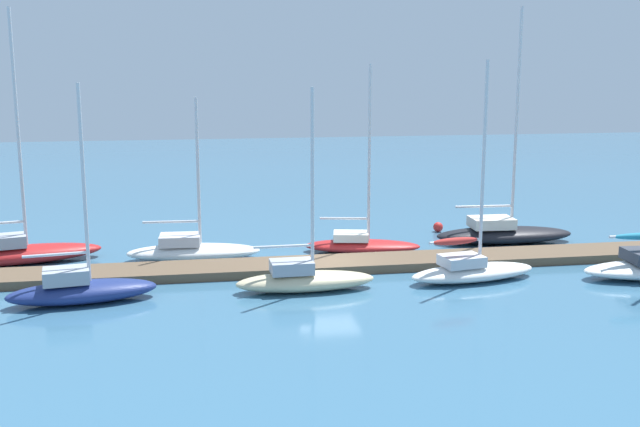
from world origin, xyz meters
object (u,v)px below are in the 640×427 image
object	(u,v)px
sailboat_1	(81,288)
mooring_buoy_red	(438,227)
sailboat_4	(361,243)
sailboat_5	(471,268)
sailboat_2	(192,249)
sailboat_6	(503,232)
sailboat_3	(304,278)
sailboat_0	(16,251)

from	to	relation	value
sailboat_1	mooring_buoy_red	size ratio (longest dim) A/B	15.59
sailboat_4	mooring_buoy_red	distance (m)	6.07
sailboat_4	sailboat_5	world-z (taller)	sailboat_5
sailboat_2	sailboat_6	xyz separation A→B (m)	(14.83, 0.82, 0.08)
sailboat_3	sailboat_4	xyz separation A→B (m)	(3.49, 5.60, -0.06)
sailboat_5	sailboat_6	bearing A→B (deg)	47.69
sailboat_0	mooring_buoy_red	bearing A→B (deg)	-4.19
sailboat_0	sailboat_4	world-z (taller)	sailboat_0
sailboat_3	mooring_buoy_red	world-z (taller)	sailboat_3
sailboat_2	sailboat_4	distance (m)	7.65
mooring_buoy_red	sailboat_5	bearing A→B (deg)	-100.24
sailboat_6	mooring_buoy_red	size ratio (longest dim) A/B	22.06
sailboat_5	sailboat_4	bearing A→B (deg)	111.84
sailboat_1	sailboat_3	xyz separation A→B (m)	(8.15, 0.11, -0.03)
sailboat_1	sailboat_4	bearing A→B (deg)	17.45
sailboat_5	mooring_buoy_red	xyz separation A→B (m)	(1.62, 8.96, -0.26)
sailboat_5	sailboat_3	bearing A→B (deg)	172.45
sailboat_3	sailboat_6	size ratio (longest dim) A/B	0.69
sailboat_0	sailboat_3	distance (m)	13.11
sailboat_6	mooring_buoy_red	distance (m)	3.71
sailboat_0	mooring_buoy_red	distance (m)	20.26
mooring_buoy_red	sailboat_1	bearing A→B (deg)	-150.65
sailboat_1	sailboat_5	world-z (taller)	sailboat_5
sailboat_0	sailboat_2	distance (m)	7.50
sailboat_2	sailboat_5	distance (m)	12.12
sailboat_0	sailboat_1	size ratio (longest dim) A/B	1.38
sailboat_1	sailboat_2	size ratio (longest dim) A/B	1.10
sailboat_5	sailboat_6	distance (m)	7.21
sailboat_3	sailboat_4	bearing A→B (deg)	56.89
sailboat_2	sailboat_1	bearing A→B (deg)	-122.77
sailboat_1	sailboat_4	distance (m)	12.97
sailboat_2	sailboat_3	world-z (taller)	sailboat_3
sailboat_4	mooring_buoy_red	world-z (taller)	sailboat_4
sailboat_1	sailboat_6	bearing A→B (deg)	10.13
sailboat_0	sailboat_5	distance (m)	19.29
mooring_buoy_red	sailboat_0	bearing A→B (deg)	-171.09
sailboat_4	sailboat_5	size ratio (longest dim) A/B	0.98
sailboat_4	sailboat_6	size ratio (longest dim) A/B	0.77
sailboat_1	sailboat_3	bearing A→B (deg)	-7.90
sailboat_4	sailboat_6	distance (m)	7.21
sailboat_0	sailboat_1	xyz separation A→B (m)	(3.48, -6.16, -0.03)
sailboat_0	mooring_buoy_red	size ratio (longest dim) A/B	21.44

